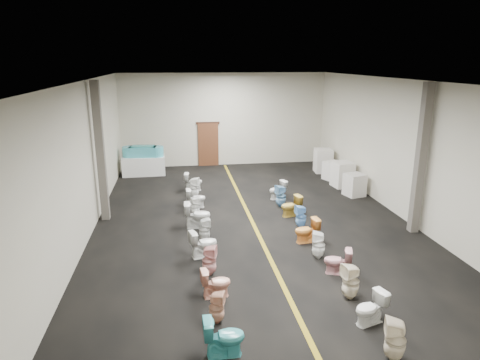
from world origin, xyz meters
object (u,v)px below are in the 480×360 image
(display_table, at_px, (144,165))
(toilet_right_3, at_px, (338,261))
(toilet_right_9, at_px, (278,190))
(toilet_left_4, at_px, (203,243))
(toilet_left_3, at_px, (209,260))
(toilet_left_10, at_px, (193,182))
(toilet_left_0, at_px, (224,337))
(toilet_right_1, at_px, (371,308))
(bathtub, at_px, (143,152))
(toilet_right_4, at_px, (319,245))
(toilet_left_6, at_px, (197,215))
(toilet_right_5, at_px, (307,231))
(toilet_left_5, at_px, (204,230))
(toilet_left_1, at_px, (217,307))
(appliance_crate_b, at_px, (343,174))
(appliance_crate_d, at_px, (323,161))
(toilet_left_7, at_px, (195,207))
(appliance_crate_c, at_px, (333,171))
(toilet_right_7, at_px, (291,206))
(toilet_right_2, at_px, (351,281))
(toilet_right_6, at_px, (301,217))
(appliance_crate_a, at_px, (354,185))
(toilet_left_2, at_px, (216,283))
(toilet_right_8, at_px, (281,196))
(toilet_right_0, at_px, (395,340))
(toilet_left_8, at_px, (196,198))
(toilet_left_9, at_px, (194,188))

(display_table, xyz_separation_m, toilet_right_3, (5.33, -10.37, -0.09))
(toilet_right_9, bearing_deg, toilet_left_4, -53.14)
(toilet_left_3, distance_m, toilet_left_10, 7.15)
(toilet_left_0, height_order, toilet_right_1, toilet_left_0)
(toilet_left_4, height_order, toilet_right_3, toilet_left_4)
(toilet_right_9, bearing_deg, bathtub, -148.68)
(toilet_left_3, xyz_separation_m, toilet_right_4, (2.94, 0.50, -0.01))
(display_table, height_order, toilet_left_6, display_table)
(toilet_left_0, bearing_deg, toilet_right_5, -33.92)
(toilet_left_5, xyz_separation_m, toilet_right_3, (3.09, -2.47, -0.01))
(toilet_left_1, bearing_deg, toilet_right_4, -32.35)
(appliance_crate_b, height_order, toilet_left_10, appliance_crate_b)
(toilet_left_3, xyz_separation_m, toilet_right_1, (3.01, -2.48, -0.05))
(toilet_left_1, bearing_deg, appliance_crate_d, -11.15)
(toilet_left_4, height_order, toilet_left_7, toilet_left_4)
(toilet_right_5, bearing_deg, toilet_left_10, -158.56)
(toilet_left_1, height_order, toilet_right_3, toilet_left_1)
(toilet_left_5, bearing_deg, appliance_crate_c, -55.03)
(toilet_right_7, bearing_deg, toilet_right_2, -14.29)
(toilet_left_5, relative_size, toilet_right_3, 1.03)
(toilet_left_10, bearing_deg, toilet_left_7, -172.92)
(toilet_left_1, relative_size, toilet_right_7, 0.96)
(appliance_crate_c, height_order, toilet_right_6, appliance_crate_c)
(toilet_left_3, bearing_deg, appliance_crate_a, -32.61)
(appliance_crate_b, bearing_deg, appliance_crate_d, 90.00)
(bathtub, bearing_deg, toilet_right_5, -52.11)
(bathtub, height_order, appliance_crate_d, bathtub)
(toilet_left_5, bearing_deg, toilet_right_7, -70.48)
(toilet_left_4, xyz_separation_m, toilet_right_5, (3.00, 0.50, -0.02))
(toilet_left_7, bearing_deg, toilet_right_6, -121.08)
(appliance_crate_d, bearing_deg, toilet_left_10, -161.65)
(display_table, relative_size, toilet_right_9, 2.75)
(display_table, height_order, toilet_right_7, display_table)
(toilet_left_2, xyz_separation_m, toilet_right_8, (2.87, 5.67, 0.07))
(appliance_crate_b, height_order, toilet_left_1, appliance_crate_b)
(toilet_left_4, bearing_deg, appliance_crate_d, -51.88)
(toilet_left_6, bearing_deg, toilet_right_0, -154.10)
(bathtub, xyz_separation_m, toilet_left_8, (2.13, -4.93, -0.72))
(appliance_crate_c, relative_size, toilet_right_5, 1.12)
(bathtub, distance_m, toilet_right_6, 9.07)
(toilet_right_4, bearing_deg, toilet_left_0, -21.61)
(appliance_crate_d, distance_m, toilet_right_4, 9.23)
(toilet_left_7, relative_size, toilet_right_8, 0.85)
(toilet_left_6, distance_m, toilet_right_9, 4.00)
(display_table, relative_size, toilet_left_1, 2.80)
(appliance_crate_a, xyz_separation_m, toilet_right_0, (-3.11, -9.09, -0.03))
(toilet_left_2, height_order, toilet_left_9, toilet_left_9)
(toilet_right_3, height_order, toilet_right_9, toilet_right_9)
(toilet_left_3, bearing_deg, toilet_right_6, -34.37)
(toilet_left_10, bearing_deg, toilet_right_2, -152.04)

